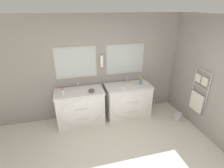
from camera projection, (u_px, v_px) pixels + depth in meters
wall_back at (100, 67)px, 4.42m from camera, size 5.81×0.16×2.60m
wall_right at (206, 77)px, 3.83m from camera, size 0.13×4.31×2.60m
vanity_left at (80, 108)px, 4.29m from camera, size 1.17×0.67×0.87m
vanity_right at (128, 101)px, 4.58m from camera, size 1.17×0.67×0.87m
faucet_left at (78, 85)px, 4.25m from camera, size 0.17×0.11×0.18m
faucet_right at (127, 80)px, 4.54m from camera, size 0.17×0.11×0.18m
toiletry_bottle at (63, 92)px, 3.95m from camera, size 0.07×0.07×0.15m
amenity_bowl at (91, 90)px, 4.09m from camera, size 0.14×0.14×0.09m
flower_vase at (141, 81)px, 4.48m from camera, size 0.06×0.06×0.21m
soap_dish at (123, 88)px, 4.28m from camera, size 0.12×0.08×0.04m
waste_bin at (178, 117)px, 4.50m from camera, size 0.18×0.18×0.22m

